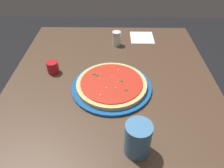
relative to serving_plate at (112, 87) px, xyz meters
The scene contains 7 objects.
restaurant_table 0.13m from the serving_plate, 168.37° to the right, with size 1.13×0.89×0.73m.
serving_plate is the anchor object (origin of this frame).
pizza 0.02m from the serving_plate, 123.51° to the right, with size 0.29×0.29×0.02m.
cup_tall_drink 0.31m from the serving_plate, 15.23° to the left, with size 0.08×0.08×0.11m, color teal.
cup_small_sauce 0.29m from the serving_plate, 111.71° to the right, with size 0.05×0.05×0.05m, color #B2191E.
napkin_folded_right 0.47m from the serving_plate, 159.57° to the left, with size 0.14×0.13×0.00m, color white.
parmesan_shaker 0.36m from the serving_plate, behind, with size 0.05×0.05×0.07m.
Camera 1 is at (0.68, 0.01, 1.32)m, focal length 34.44 mm.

